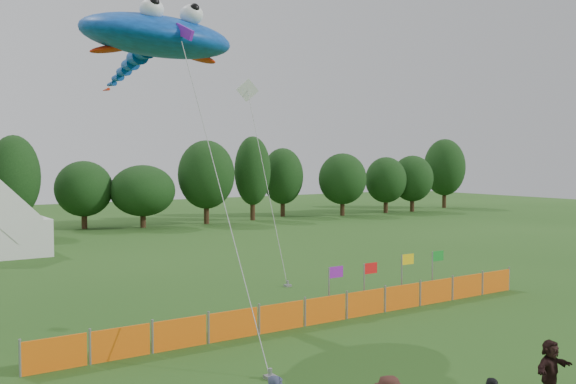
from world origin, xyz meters
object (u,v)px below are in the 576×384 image
spectator_f (550,369)px  stingray_kite (154,39)px  tent_right (1,225)px  barrier_fence (325,310)px

spectator_f → stingray_kite: 17.55m
tent_right → spectator_f: 35.10m
barrier_fence → spectator_f: 9.46m
tent_right → stingray_kite: 22.77m
tent_right → spectator_f: (7.37, -34.30, -1.20)m
barrier_fence → stingray_kite: 12.16m
tent_right → stingray_kite: bearing=-84.5°
spectator_f → stingray_kite: size_ratio=0.10×
tent_right → spectator_f: size_ratio=3.56×
spectator_f → barrier_fence: bearing=88.3°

